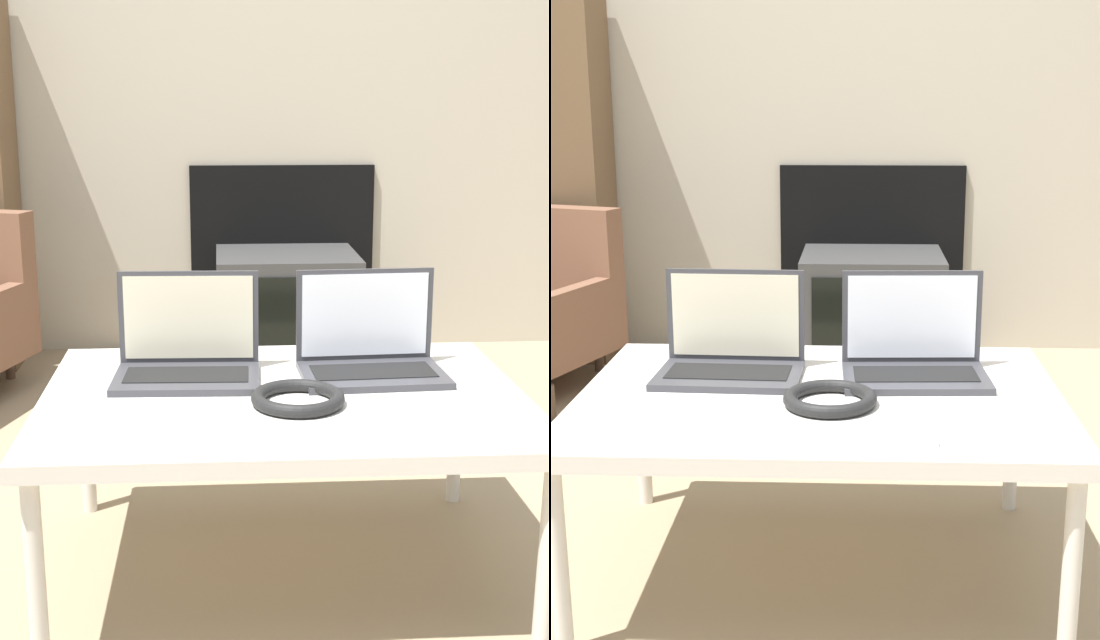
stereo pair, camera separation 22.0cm
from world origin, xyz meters
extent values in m
plane|color=#998466|center=(0.00, 0.00, 0.00)|extent=(14.00, 14.00, 0.00)
cube|color=#B7AD99|center=(0.00, 2.14, 1.30)|extent=(7.00, 0.06, 2.60)
cube|color=black|center=(0.13, 2.10, 0.39)|extent=(0.77, 0.03, 0.78)
cube|color=silver|center=(0.00, 0.21, 0.41)|extent=(1.04, 0.75, 0.04)
cylinder|color=silver|center=(-0.48, -0.13, 0.20)|extent=(0.04, 0.04, 0.39)
cylinder|color=silver|center=(0.48, -0.13, 0.20)|extent=(0.04, 0.04, 0.39)
cylinder|color=silver|center=(-0.48, 0.54, 0.20)|extent=(0.04, 0.04, 0.39)
cylinder|color=silver|center=(0.48, 0.54, 0.20)|extent=(0.04, 0.04, 0.39)
cube|color=#38383D|center=(-0.21, 0.29, 0.44)|extent=(0.33, 0.23, 0.02)
cube|color=black|center=(-0.21, 0.29, 0.44)|extent=(0.28, 0.13, 0.00)
cube|color=#38383D|center=(-0.21, 0.40, 0.55)|extent=(0.33, 0.02, 0.22)
cube|color=beige|center=(-0.21, 0.39, 0.55)|extent=(0.30, 0.01, 0.20)
cube|color=#38383D|center=(0.21, 0.29, 0.44)|extent=(0.34, 0.23, 0.02)
cube|color=black|center=(0.21, 0.29, 0.44)|extent=(0.28, 0.13, 0.00)
cube|color=#38383D|center=(0.21, 0.40, 0.55)|extent=(0.33, 0.02, 0.22)
cube|color=white|center=(0.21, 0.39, 0.55)|extent=(0.30, 0.02, 0.20)
torus|color=black|center=(0.02, 0.12, 0.44)|extent=(0.20, 0.20, 0.03)
cube|color=silver|center=(0.20, -0.03, 0.43)|extent=(0.07, 0.13, 0.01)
cube|color=#383838|center=(0.13, 1.84, 0.23)|extent=(0.56, 0.48, 0.45)
cube|color=black|center=(0.13, 1.60, 0.23)|extent=(0.46, 0.01, 0.35)
cube|color=brown|center=(-0.94, 1.33, 0.31)|extent=(0.25, 0.59, 0.20)
cylinder|color=#4C3828|center=(-0.94, 1.70, 0.06)|extent=(0.04, 0.04, 0.13)
camera|label=1|loc=(-0.14, -1.63, 1.05)|focal=50.00mm
camera|label=2|loc=(0.08, -1.63, 1.05)|focal=50.00mm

